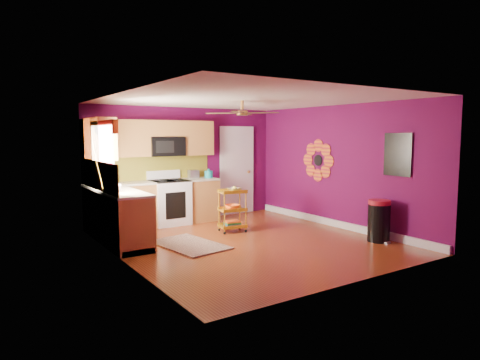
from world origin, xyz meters
TOP-DOWN VIEW (x-y plane):
  - ground at (0.00, 0.00)m, footprint 5.00×5.00m
  - room_envelope at (0.03, 0.00)m, footprint 4.54×5.04m
  - lower_cabinets at (-1.35, 1.82)m, footprint 2.81×2.31m
  - electric_range at (-0.55, 2.17)m, footprint 0.76×0.66m
  - upper_cabinetry at (-1.24, 2.17)m, footprint 2.80×2.30m
  - left_window at (-2.22, 1.05)m, footprint 0.08×1.35m
  - panel_door at (1.35, 2.47)m, footprint 0.95×0.11m
  - right_wall_art at (2.23, -0.34)m, footprint 0.04×2.74m
  - ceiling_fan at (0.00, 0.20)m, footprint 1.01×1.01m
  - shag_rug at (-1.00, 0.35)m, footprint 1.05×1.51m
  - rolling_cart at (0.19, 0.82)m, footprint 0.56×0.45m
  - trash_can at (1.96, -1.26)m, footprint 0.46×0.47m
  - teal_kettle at (0.40, 2.15)m, footprint 0.18×0.18m
  - toaster at (0.10, 2.30)m, footprint 0.22×0.15m
  - soap_bottle_a at (-2.00, 1.00)m, footprint 0.09×0.09m
  - soap_bottle_b at (-1.89, 1.44)m, footprint 0.12×0.12m
  - counter_dish at (-1.95, 2.02)m, footprint 0.25×0.25m
  - counter_cup at (-2.02, 0.98)m, footprint 0.12×0.12m

SIDE VIEW (x-z plane):
  - ground at x=0.00m, z-range 0.00..0.00m
  - shag_rug at x=-1.00m, z-range 0.00..0.02m
  - trash_can at x=1.96m, z-range 0.00..0.75m
  - lower_cabinets at x=-1.35m, z-range -0.04..0.90m
  - rolling_cart at x=0.19m, z-range 0.01..0.91m
  - electric_range at x=-0.55m, z-range -0.08..1.05m
  - counter_dish at x=-1.95m, z-range 0.94..1.00m
  - counter_cup at x=-2.02m, z-range 0.94..1.04m
  - soap_bottle_b at x=-1.89m, z-range 0.94..1.09m
  - teal_kettle at x=0.40m, z-range 0.92..1.13m
  - panel_door at x=1.35m, z-range -0.05..2.10m
  - toaster at x=0.10m, z-range 0.94..1.12m
  - soap_bottle_a at x=-2.00m, z-range 0.94..1.13m
  - right_wall_art at x=2.23m, z-range 0.92..1.96m
  - room_envelope at x=0.03m, z-range 0.37..2.89m
  - left_window at x=-2.22m, z-range 1.20..2.28m
  - upper_cabinetry at x=-1.24m, z-range 1.17..2.43m
  - ceiling_fan at x=0.00m, z-range 2.16..2.42m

